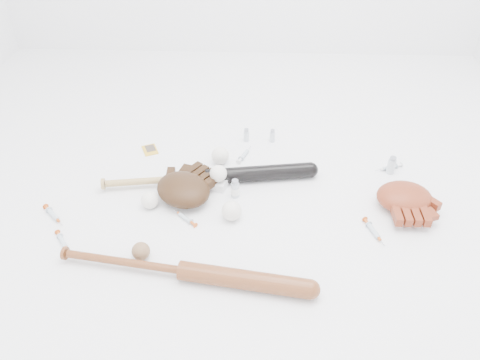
{
  "coord_description": "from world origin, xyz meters",
  "views": [
    {
      "loc": [
        0.1,
        -1.44,
        1.26
      ],
      "look_at": [
        0.04,
        0.07,
        0.06
      ],
      "focal_mm": 35.0,
      "sensor_mm": 36.0,
      "label": 1
    }
  ],
  "objects_px": {
    "pedestal": "(219,184)",
    "bat_dark": "(208,177)",
    "bat_wood": "(182,271)",
    "glove_dark": "(183,189)"
  },
  "relations": [
    {
      "from": "bat_wood",
      "to": "pedestal",
      "type": "bearing_deg",
      "value": 88.23
    },
    {
      "from": "glove_dark",
      "to": "bat_wood",
      "type": "bearing_deg",
      "value": -46.75
    },
    {
      "from": "bat_wood",
      "to": "glove_dark",
      "type": "bearing_deg",
      "value": 105.24
    },
    {
      "from": "bat_wood",
      "to": "glove_dark",
      "type": "relative_size",
      "value": 3.29
    },
    {
      "from": "pedestal",
      "to": "bat_dark",
      "type": "bearing_deg",
      "value": 150.92
    },
    {
      "from": "bat_dark",
      "to": "glove_dark",
      "type": "bearing_deg",
      "value": -139.4
    },
    {
      "from": "bat_dark",
      "to": "pedestal",
      "type": "distance_m",
      "value": 0.06
    },
    {
      "from": "bat_wood",
      "to": "bat_dark",
      "type": "bearing_deg",
      "value": 93.79
    },
    {
      "from": "bat_dark",
      "to": "pedestal",
      "type": "xyz_separation_m",
      "value": [
        0.05,
        -0.03,
        -0.02
      ]
    },
    {
      "from": "pedestal",
      "to": "glove_dark",
      "type": "bearing_deg",
      "value": -149.97
    }
  ]
}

